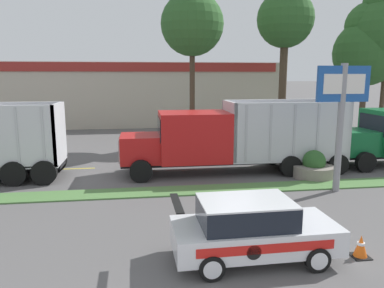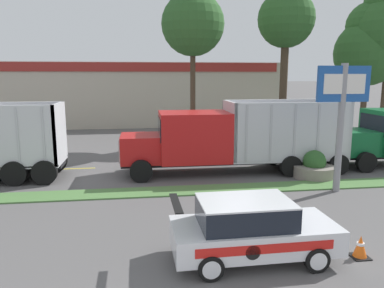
{
  "view_description": "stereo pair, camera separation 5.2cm",
  "coord_description": "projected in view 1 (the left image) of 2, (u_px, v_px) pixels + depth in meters",
  "views": [
    {
      "loc": [
        -0.83,
        -4.43,
        4.81
      ],
      "look_at": [
        1.2,
        9.88,
        2.16
      ],
      "focal_mm": 35.0,
      "sensor_mm": 36.0,
      "label": 1
    },
    {
      "loc": [
        -0.78,
        -4.43,
        4.81
      ],
      "look_at": [
        1.2,
        9.88,
        2.16
      ],
      "focal_mm": 35.0,
      "sensor_mm": 36.0,
      "label": 2
    }
  ],
  "objects": [
    {
      "name": "centre_line_6",
      "position": [
        359.0,
        159.0,
        21.78
      ],
      "size": [
        2.4,
        0.14,
        0.01
      ],
      "primitive_type": "cube",
      "color": "yellow",
      "rests_on": "ground_plane"
    },
    {
      "name": "centre_line_4",
      "position": [
        174.0,
        165.0,
        20.29
      ],
      "size": [
        2.4,
        0.14,
        0.01
      ],
      "primitive_type": "cube",
      "color": "yellow",
      "rests_on": "ground_plane"
    },
    {
      "name": "store_building_backdrop",
      "position": [
        90.0,
        93.0,
        39.05
      ],
      "size": [
        37.6,
        12.1,
        6.0
      ],
      "color": "#BCB29E",
      "rests_on": "ground_plane"
    },
    {
      "name": "tree_behind_centre",
      "position": [
        286.0,
        15.0,
        27.89
      ],
      "size": [
        4.25,
        4.25,
        12.15
      ],
      "color": "#473828",
      "rests_on": "ground_plane"
    },
    {
      "name": "dump_truck_trail",
      "position": [
        216.0,
        140.0,
        18.54
      ],
      "size": [
        11.16,
        2.84,
        3.56
      ],
      "color": "black",
      "rests_on": "ground_plane"
    },
    {
      "name": "grass_verge",
      "position": [
        161.0,
        192.0,
        15.61
      ],
      "size": [
        120.0,
        1.31,
        0.06
      ],
      "primitive_type": "cube",
      "color": "#517F42",
      "rests_on": "ground_plane"
    },
    {
      "name": "tree_behind_left",
      "position": [
        192.0,
        18.0,
        24.93
      ],
      "size": [
        4.23,
        4.23,
        11.37
      ],
      "color": "#473828",
      "rests_on": "ground_plane"
    },
    {
      "name": "store_sign_post",
      "position": [
        342.0,
        104.0,
        15.17
      ],
      "size": [
        2.21,
        0.28,
        5.29
      ],
      "color": "gray",
      "rests_on": "ground_plane"
    },
    {
      "name": "centre_line_3",
      "position": [
        71.0,
        169.0,
        19.54
      ],
      "size": [
        2.4,
        0.14,
        0.01
      ],
      "primitive_type": "cube",
      "color": "yellow",
      "rests_on": "ground_plane"
    },
    {
      "name": "stone_planter",
      "position": [
        314.0,
        168.0,
        17.85
      ],
      "size": [
        1.95,
        1.95,
        1.32
      ],
      "color": "gray",
      "rests_on": "ground_plane"
    },
    {
      "name": "centre_line_5",
      "position": [
        270.0,
        162.0,
        21.03
      ],
      "size": [
        2.4,
        0.14,
        0.01
      ],
      "primitive_type": "cube",
      "color": "yellow",
      "rests_on": "ground_plane"
    },
    {
      "name": "traffic_cone",
      "position": [
        361.0,
        246.0,
        10.01
      ],
      "size": [
        0.47,
        0.47,
        0.61
      ],
      "color": "black",
      "rests_on": "ground_plane"
    },
    {
      "name": "tree_behind_right",
      "position": [
        367.0,
        46.0,
        30.09
      ],
      "size": [
        5.3,
        5.3,
        10.59
      ],
      "color": "#473828",
      "rests_on": "ground_plane"
    },
    {
      "name": "rally_car",
      "position": [
        252.0,
        229.0,
        9.81
      ],
      "size": [
        4.35,
        2.06,
        1.68
      ],
      "color": "white",
      "rests_on": "ground_plane"
    }
  ]
}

